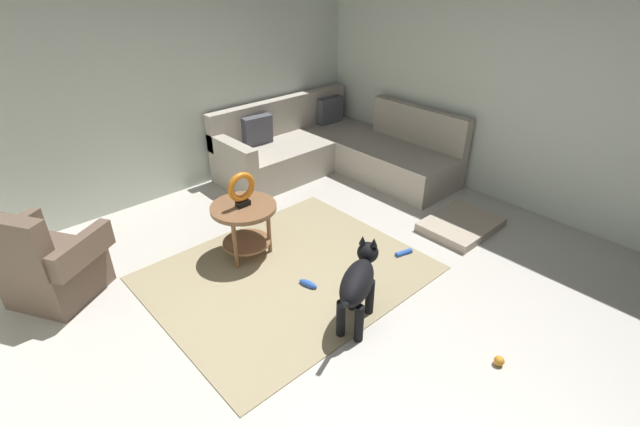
{
  "coord_description": "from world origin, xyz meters",
  "views": [
    {
      "loc": [
        -1.86,
        -1.92,
        2.5
      ],
      "look_at": [
        0.45,
        0.6,
        0.55
      ],
      "focal_mm": 25.42,
      "sensor_mm": 36.0,
      "label": 1
    }
  ],
  "objects_px": {
    "sectional_couch": "(333,151)",
    "dog_bed_mat": "(461,225)",
    "armchair": "(48,265)",
    "torus_sculpture": "(242,189)",
    "side_table": "(244,217)",
    "dog_toy_bone": "(308,284)",
    "dog_toy_ball": "(499,361)",
    "dog_toy_rope": "(404,253)",
    "dog": "(358,282)"
  },
  "relations": [
    {
      "from": "side_table",
      "to": "torus_sculpture",
      "type": "relative_size",
      "value": 1.84
    },
    {
      "from": "torus_sculpture",
      "to": "dog_toy_bone",
      "type": "distance_m",
      "value": 1.02
    },
    {
      "from": "dog_bed_mat",
      "to": "armchair",
      "type": "bearing_deg",
      "value": 154.16
    },
    {
      "from": "sectional_couch",
      "to": "dog_toy_bone",
      "type": "distance_m",
      "value": 2.43
    },
    {
      "from": "torus_sculpture",
      "to": "dog_bed_mat",
      "type": "bearing_deg",
      "value": -29.78
    },
    {
      "from": "sectional_couch",
      "to": "dog_toy_bone",
      "type": "xyz_separation_m",
      "value": [
        -1.83,
        -1.59,
        -0.26
      ]
    },
    {
      "from": "dog",
      "to": "dog_toy_ball",
      "type": "relative_size",
      "value": 10.62
    },
    {
      "from": "sectional_couch",
      "to": "armchair",
      "type": "bearing_deg",
      "value": -175.58
    },
    {
      "from": "armchair",
      "to": "dog_toy_ball",
      "type": "distance_m",
      "value": 3.54
    },
    {
      "from": "torus_sculpture",
      "to": "dog_toy_rope",
      "type": "bearing_deg",
      "value": -42.46
    },
    {
      "from": "armchair",
      "to": "dog_bed_mat",
      "type": "xyz_separation_m",
      "value": [
        3.46,
        -1.67,
        -0.28
      ]
    },
    {
      "from": "dog_toy_bone",
      "to": "armchair",
      "type": "bearing_deg",
      "value": 141.09
    },
    {
      "from": "armchair",
      "to": "dog_toy_bone",
      "type": "height_order",
      "value": "armchair"
    },
    {
      "from": "dog_toy_bone",
      "to": "sectional_couch",
      "type": "bearing_deg",
      "value": 41.0
    },
    {
      "from": "dog",
      "to": "dog_toy_bone",
      "type": "relative_size",
      "value": 4.3
    },
    {
      "from": "dog_toy_rope",
      "to": "dog_toy_bone",
      "type": "xyz_separation_m",
      "value": [
        -0.99,
        0.26,
        0.0
      ]
    },
    {
      "from": "armchair",
      "to": "dog_toy_rope",
      "type": "height_order",
      "value": "armchair"
    },
    {
      "from": "sectional_couch",
      "to": "dog_bed_mat",
      "type": "xyz_separation_m",
      "value": [
        -0.01,
        -1.94,
        -0.24
      ]
    },
    {
      "from": "dog_toy_bone",
      "to": "dog_toy_rope",
      "type": "bearing_deg",
      "value": -14.56
    },
    {
      "from": "torus_sculpture",
      "to": "dog_bed_mat",
      "type": "xyz_separation_m",
      "value": [
        1.93,
        -1.11,
        -0.67
      ]
    },
    {
      "from": "dog_toy_ball",
      "to": "dog",
      "type": "bearing_deg",
      "value": 112.49
    },
    {
      "from": "armchair",
      "to": "torus_sculpture",
      "type": "xyz_separation_m",
      "value": [
        1.52,
        -0.57,
        0.39
      ]
    },
    {
      "from": "sectional_couch",
      "to": "dog_toy_ball",
      "type": "height_order",
      "value": "sectional_couch"
    },
    {
      "from": "armchair",
      "to": "dog_toy_ball",
      "type": "xyz_separation_m",
      "value": [
        2.05,
        -2.87,
        -0.29
      ]
    },
    {
      "from": "sectional_couch",
      "to": "side_table",
      "type": "bearing_deg",
      "value": -156.67
    },
    {
      "from": "side_table",
      "to": "dog_bed_mat",
      "type": "height_order",
      "value": "side_table"
    },
    {
      "from": "dog_toy_bone",
      "to": "side_table",
      "type": "bearing_deg",
      "value": 98.44
    },
    {
      "from": "dog_bed_mat",
      "to": "dog",
      "type": "xyz_separation_m",
      "value": [
        -1.81,
        -0.21,
        0.33
      ]
    },
    {
      "from": "dog",
      "to": "torus_sculpture",
      "type": "bearing_deg",
      "value": 157.67
    },
    {
      "from": "dog_bed_mat",
      "to": "dog",
      "type": "bearing_deg",
      "value": -173.32
    },
    {
      "from": "torus_sculpture",
      "to": "sectional_couch",
      "type": "bearing_deg",
      "value": 23.33
    },
    {
      "from": "sectional_couch",
      "to": "side_table",
      "type": "height_order",
      "value": "sectional_couch"
    },
    {
      "from": "side_table",
      "to": "dog_toy_ball",
      "type": "height_order",
      "value": "side_table"
    },
    {
      "from": "sectional_couch",
      "to": "dog_bed_mat",
      "type": "relative_size",
      "value": 2.81
    },
    {
      "from": "dog_bed_mat",
      "to": "dog_toy_bone",
      "type": "distance_m",
      "value": 1.86
    },
    {
      "from": "dog_bed_mat",
      "to": "dog_toy_bone",
      "type": "relative_size",
      "value": 4.44
    },
    {
      "from": "dog",
      "to": "dog_toy_rope",
      "type": "distance_m",
      "value": 1.09
    },
    {
      "from": "side_table",
      "to": "dog_toy_ball",
      "type": "distance_m",
      "value": 2.39
    },
    {
      "from": "sectional_couch",
      "to": "dog_toy_bone",
      "type": "height_order",
      "value": "sectional_couch"
    },
    {
      "from": "dog_toy_ball",
      "to": "dog_toy_rope",
      "type": "relative_size",
      "value": 0.42
    },
    {
      "from": "dog_bed_mat",
      "to": "dog",
      "type": "height_order",
      "value": "dog"
    },
    {
      "from": "dog_toy_ball",
      "to": "dog_toy_bone",
      "type": "xyz_separation_m",
      "value": [
        -0.42,
        1.55,
        -0.01
      ]
    },
    {
      "from": "armchair",
      "to": "dog_toy_bone",
      "type": "relative_size",
      "value": 5.53
    },
    {
      "from": "armchair",
      "to": "dog_toy_bone",
      "type": "distance_m",
      "value": 2.12
    },
    {
      "from": "dog_bed_mat",
      "to": "dog_toy_ball",
      "type": "bearing_deg",
      "value": -139.53
    },
    {
      "from": "armchair",
      "to": "side_table",
      "type": "bearing_deg",
      "value": 38.02
    },
    {
      "from": "side_table",
      "to": "dog_bed_mat",
      "type": "xyz_separation_m",
      "value": [
        1.93,
        -1.11,
        -0.37
      ]
    },
    {
      "from": "torus_sculpture",
      "to": "dog_toy_rope",
      "type": "distance_m",
      "value": 1.65
    },
    {
      "from": "armchair",
      "to": "dog_toy_rope",
      "type": "relative_size",
      "value": 5.74
    },
    {
      "from": "dog",
      "to": "dog_toy_rope",
      "type": "xyz_separation_m",
      "value": [
        0.98,
        0.31,
        -0.35
      ]
    }
  ]
}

